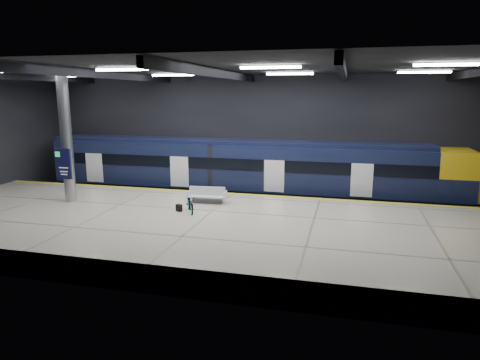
% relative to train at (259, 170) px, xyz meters
% --- Properties ---
extents(ground, '(30.00, 30.00, 0.00)m').
position_rel_train_xyz_m(ground, '(-1.00, -5.50, -2.06)').
color(ground, black).
rests_on(ground, ground).
extents(room_shell, '(30.10, 16.10, 8.05)m').
position_rel_train_xyz_m(room_shell, '(-1.00, -5.49, 3.66)').
color(room_shell, black).
rests_on(room_shell, ground).
extents(platform, '(30.00, 11.00, 1.10)m').
position_rel_train_xyz_m(platform, '(-1.00, -8.00, -1.51)').
color(platform, beige).
rests_on(platform, ground).
extents(safety_strip, '(30.00, 0.40, 0.01)m').
position_rel_train_xyz_m(safety_strip, '(-1.00, -2.75, -0.95)').
color(safety_strip, gold).
rests_on(safety_strip, platform).
extents(rails, '(30.00, 1.52, 0.16)m').
position_rel_train_xyz_m(rails, '(-1.00, 0.00, -1.98)').
color(rails, gray).
rests_on(rails, ground).
extents(train, '(29.40, 2.84, 3.79)m').
position_rel_train_xyz_m(train, '(0.00, 0.00, 0.00)').
color(train, black).
rests_on(train, ground).
extents(bench, '(2.04, 0.97, 0.88)m').
position_rel_train_xyz_m(bench, '(-1.74, -5.04, -0.65)').
color(bench, '#595B60').
rests_on(bench, platform).
extents(bicycle, '(1.29, 1.71, 0.86)m').
position_rel_train_xyz_m(bicycle, '(-1.96, -7.00, -0.53)').
color(bicycle, '#99999E').
rests_on(bicycle, platform).
extents(pannier_bag, '(0.35, 0.28, 0.35)m').
position_rel_train_xyz_m(pannier_bag, '(-2.56, -7.00, -0.78)').
color(pannier_bag, black).
rests_on(pannier_bag, platform).
extents(info_column, '(0.90, 0.78, 6.90)m').
position_rel_train_xyz_m(info_column, '(-9.00, -6.52, 2.40)').
color(info_column, '#9EA0A5').
rests_on(info_column, platform).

